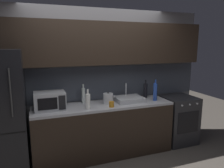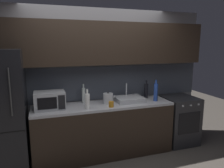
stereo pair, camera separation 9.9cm
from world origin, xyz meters
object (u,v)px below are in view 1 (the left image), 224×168
Objects in this scene: refrigerator at (1,114)px; oven_range at (178,119)px; kettle at (108,99)px; mug_amber at (112,104)px; wine_bottle_clear at (83,95)px; wine_bottle_blue at (155,92)px; wine_bottle_dark at (145,90)px; microwave at (50,101)px; wine_bottle_white at (88,101)px.

oven_range is at bearing -0.02° from refrigerator.
kettle is 0.20m from mug_amber.
wine_bottle_blue is (1.23, -0.28, 0.03)m from wine_bottle_clear.
refrigerator is 9.01× the size of kettle.
mug_amber is at bearing -92.95° from kettle.
wine_bottle_dark reaches higher than mug_amber.
wine_bottle_clear is (0.56, 0.19, -0.00)m from microwave.
kettle reaches higher than oven_range.
oven_range is at bearing 7.56° from mug_amber.
mug_amber is (-1.44, -0.19, 0.49)m from oven_range.
wine_bottle_blue is at bearing 4.73° from wine_bottle_white.
oven_range is 2.44m from microwave.
wine_bottle_white is 0.95× the size of wine_bottle_clear.
kettle is (0.94, -0.01, -0.05)m from microwave.
refrigerator is at bearing -178.45° from microwave.
oven_range is 0.84m from wine_bottle_blue.
wine_bottle_dark is (-0.06, 0.24, -0.02)m from wine_bottle_blue.
kettle is at bearing -168.41° from wine_bottle_dark.
wine_bottle_clear is at bearing 132.49° from mug_amber.
mug_amber is (1.61, -0.19, 0.03)m from refrigerator.
oven_range is 9.97× the size of mug_amber.
oven_range is at bearing -0.48° from microwave.
wine_bottle_clear reaches higher than mug_amber.
wine_bottle_white is 0.39m from mug_amber.
refrigerator is at bearing -170.56° from wine_bottle_clear.
wine_bottle_blue is at bearing -76.38° from wine_bottle_dark.
wine_bottle_dark is at bearing 24.11° from mug_amber.
mug_amber is (0.37, -0.40, -0.09)m from wine_bottle_clear.
wine_bottle_white is at bearing -92.42° from wine_bottle_clear.
wine_bottle_white is (-0.39, -0.18, 0.04)m from kettle.
wine_bottle_dark is (1.73, 0.15, 0.00)m from microwave.
kettle is 0.65× the size of wine_bottle_white.
refrigerator reaches higher than kettle.
microwave reaches higher than kettle.
refrigerator reaches higher than wine_bottle_dark.
microwave is 2.27× the size of kettle.
wine_bottle_clear is at bearing 9.44° from refrigerator.
wine_bottle_white reaches higher than mug_amber.
wine_bottle_dark reaches higher than wine_bottle_white.
mug_amber is at bearing -47.51° from wine_bottle_clear.
microwave is 1.80m from wine_bottle_blue.
wine_bottle_dark is (1.17, -0.04, 0.00)m from wine_bottle_clear.
wine_bottle_blue is 4.18× the size of mug_amber.
wine_bottle_white is (-1.82, -0.18, 0.58)m from oven_range.
refrigerator is at bearing -176.03° from wine_bottle_dark.
wine_bottle_dark is (-0.64, 0.17, 0.59)m from oven_range.
wine_bottle_clear is 3.62× the size of mug_amber.
mug_amber is at bearing -6.81° from refrigerator.
wine_bottle_white reaches higher than microwave.
kettle is at bearing 174.53° from wine_bottle_blue.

